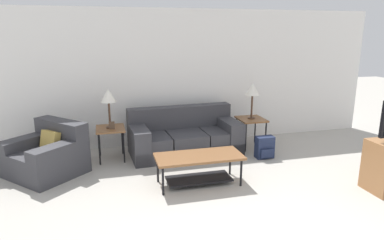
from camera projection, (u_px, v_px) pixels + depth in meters
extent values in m
cube|color=white|center=(177.00, 78.00, 6.65)|extent=(8.30, 0.06, 2.60)
cube|color=#38383D|center=(185.00, 148.00, 6.27)|extent=(2.02, 1.04, 0.22)
cube|color=#38383D|center=(150.00, 140.00, 6.00)|extent=(0.69, 0.87, 0.20)
cube|color=#38383D|center=(185.00, 137.00, 6.20)|extent=(0.69, 0.87, 0.20)
cube|color=#38383D|center=(219.00, 134.00, 6.40)|extent=(0.69, 0.87, 0.20)
cube|color=#38383D|center=(180.00, 117.00, 6.45)|extent=(1.98, 0.38, 0.40)
cube|color=#38383D|center=(139.00, 143.00, 5.97)|extent=(0.34, 0.94, 0.58)
cube|color=#38383D|center=(228.00, 134.00, 6.48)|extent=(0.34, 0.94, 0.58)
cube|color=#38383D|center=(45.00, 162.00, 5.32)|extent=(1.38, 1.38, 0.40)
cube|color=#38383D|center=(61.00, 132.00, 5.50)|extent=(0.88, 0.91, 0.40)
cube|color=#38383D|center=(30.00, 153.00, 5.49)|extent=(0.86, 0.83, 0.56)
cube|color=#38383D|center=(60.00, 162.00, 5.11)|extent=(0.86, 0.83, 0.56)
cube|color=tan|center=(50.00, 142.00, 5.34)|extent=(0.37, 0.38, 0.36)
cube|color=brown|center=(199.00, 156.00, 4.93)|extent=(1.26, 0.56, 0.04)
cylinder|color=black|center=(163.00, 181.00, 4.63)|extent=(0.03, 0.03, 0.41)
cylinder|color=black|center=(241.00, 173.00, 4.91)|extent=(0.03, 0.03, 0.41)
cylinder|color=black|center=(158.00, 169.00, 5.05)|extent=(0.03, 0.03, 0.41)
cylinder|color=black|center=(230.00, 162.00, 5.33)|extent=(0.03, 0.03, 0.41)
cube|color=black|center=(199.00, 179.00, 5.01)|extent=(0.94, 0.39, 0.02)
cube|color=brown|center=(110.00, 129.00, 5.88)|extent=(0.48, 0.55, 0.03)
cylinder|color=black|center=(99.00, 150.00, 5.68)|extent=(0.03, 0.03, 0.54)
cylinder|color=black|center=(124.00, 148.00, 5.78)|extent=(0.03, 0.03, 0.54)
cylinder|color=black|center=(99.00, 141.00, 6.12)|extent=(0.03, 0.03, 0.54)
cylinder|color=black|center=(122.00, 140.00, 6.22)|extent=(0.03, 0.03, 0.54)
cube|color=brown|center=(251.00, 119.00, 6.52)|extent=(0.48, 0.55, 0.03)
cylinder|color=black|center=(246.00, 138.00, 6.32)|extent=(0.03, 0.03, 0.54)
cylinder|color=black|center=(266.00, 136.00, 6.42)|extent=(0.03, 0.03, 0.54)
cylinder|color=black|center=(236.00, 131.00, 6.76)|extent=(0.03, 0.03, 0.54)
cylinder|color=black|center=(255.00, 129.00, 6.86)|extent=(0.03, 0.03, 0.54)
cylinder|color=#472D1E|center=(110.00, 127.00, 5.87)|extent=(0.14, 0.14, 0.02)
cylinder|color=#472D1E|center=(109.00, 114.00, 5.82)|extent=(0.04, 0.04, 0.44)
cone|color=white|center=(108.00, 96.00, 5.73)|extent=(0.26, 0.26, 0.22)
cylinder|color=#472D1E|center=(251.00, 118.00, 6.52)|extent=(0.14, 0.14, 0.02)
cylinder|color=#472D1E|center=(252.00, 106.00, 6.46)|extent=(0.04, 0.04, 0.44)
cone|color=white|center=(253.00, 89.00, 6.38)|extent=(0.26, 0.26, 0.22)
cube|color=#1E2847|center=(265.00, 147.00, 6.03)|extent=(0.31, 0.18, 0.39)
cube|color=#1E2847|center=(267.00, 153.00, 5.95)|extent=(0.24, 0.05, 0.16)
cylinder|color=#1E2847|center=(257.00, 145.00, 6.11)|extent=(0.02, 0.02, 0.29)
cylinder|color=#1E2847|center=(266.00, 144.00, 6.15)|extent=(0.02, 0.02, 0.29)
cube|color=#4C3828|center=(112.00, 125.00, 5.79)|extent=(0.10, 0.04, 0.13)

